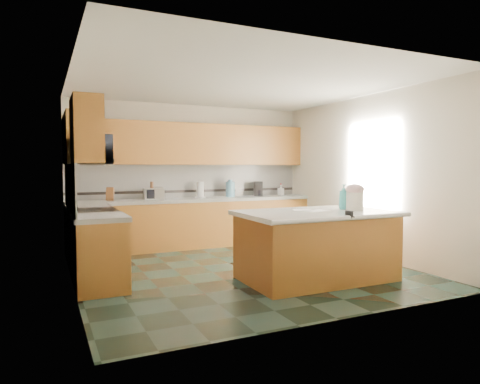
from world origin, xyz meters
TOP-DOWN VIEW (x-y plane):
  - floor at (0.00, 0.00)m, footprint 4.60×4.60m
  - ceiling at (0.00, 0.00)m, footprint 4.60×4.60m
  - wall_back at (0.00, 2.32)m, footprint 4.60×0.04m
  - wall_front at (0.00, -2.32)m, footprint 4.60×0.04m
  - wall_left at (-2.32, 0.00)m, footprint 0.04×4.60m
  - wall_right at (2.32, 0.00)m, footprint 0.04×4.60m
  - back_base_cab at (0.00, 2.00)m, footprint 4.60×0.60m
  - back_countertop at (0.00, 2.00)m, footprint 4.60×0.64m
  - back_upper_cab at (0.00, 2.13)m, footprint 4.60×0.33m
  - back_backsplash at (0.00, 2.29)m, footprint 4.60×0.02m
  - back_accent_band at (0.00, 2.28)m, footprint 4.60×0.01m
  - left_base_cab_rear at (-2.00, 1.29)m, footprint 0.60×0.82m
  - left_counter_rear at (-2.00, 1.29)m, footprint 0.64×0.82m
  - left_base_cab_front at (-2.00, -0.24)m, footprint 0.60×0.72m
  - left_counter_front at (-2.00, -0.24)m, footprint 0.64×0.72m
  - left_backsplash at (-2.29, 0.55)m, footprint 0.02×2.30m
  - left_accent_band at (-2.28, 0.55)m, footprint 0.01×2.30m
  - left_upper_cab_rear at (-2.13, 1.42)m, footprint 0.33×1.09m
  - left_upper_cab_front at (-2.13, -0.24)m, footprint 0.33×0.72m
  - range_body at (-2.00, 0.50)m, footprint 0.60×0.76m
  - range_oven_door at (-1.71, 0.50)m, footprint 0.02×0.68m
  - range_cooktop at (-2.00, 0.50)m, footprint 0.62×0.78m
  - range_handle at (-1.68, 0.50)m, footprint 0.02×0.66m
  - range_backguard at (-2.26, 0.50)m, footprint 0.06×0.76m
  - microwave at (-2.00, 0.50)m, footprint 0.50×0.73m
  - island_base at (0.69, -0.93)m, footprint 1.96×1.13m
  - island_top at (0.69, -0.93)m, footprint 2.06×1.23m
  - island_bullnose at (0.69, -1.53)m, footprint 2.05×0.07m
  - treat_jar at (1.24, -1.03)m, footprint 0.27×0.27m
  - treat_jar_lid at (1.24, -1.03)m, footprint 0.25×0.25m
  - treat_jar_knob at (1.24, -1.03)m, footprint 0.08×0.03m
  - treat_jar_knob_end_l at (1.19, -1.03)m, footprint 0.04×0.04m
  - treat_jar_knob_end_r at (1.28, -1.03)m, footprint 0.04×0.04m
  - soap_bottle_island at (1.16, -0.88)m, footprint 0.15×0.15m
  - paper_sheet_a at (0.71, -0.91)m, footprint 0.34×0.28m
  - paper_sheet_b at (0.59, -0.74)m, footprint 0.31×0.28m
  - clamp_body at (0.75, -1.51)m, footprint 0.05×0.10m
  - clamp_handle at (0.75, -1.57)m, footprint 0.02×0.07m
  - knife_block at (-1.56, 2.05)m, footprint 0.17×0.20m
  - utensil_crock at (-0.82, 2.08)m, footprint 0.10×0.10m
  - utensil_bundle at (-0.82, 2.08)m, footprint 0.06×0.06m
  - toaster_oven at (-0.79, 2.05)m, footprint 0.38×0.28m
  - toaster_oven_door at (-0.79, 1.94)m, footprint 0.31×0.01m
  - paper_towel at (0.12, 2.10)m, footprint 0.14×0.14m
  - paper_towel_base at (0.12, 2.10)m, footprint 0.20×0.20m
  - water_jug at (0.73, 2.06)m, footprint 0.18×0.18m
  - water_jug_neck at (0.73, 2.06)m, footprint 0.08×0.08m
  - coffee_maker at (1.36, 2.08)m, footprint 0.23×0.24m
  - coffee_carafe at (1.36, 2.04)m, footprint 0.12×0.12m
  - soap_bottle_back at (1.88, 2.05)m, footprint 0.13×0.13m
  - soap_back_cap at (1.88, 2.05)m, footprint 0.02×0.02m
  - window_light_proxy at (2.29, -0.20)m, footprint 0.02×1.40m

SIDE VIEW (x-z plane):
  - floor at x=0.00m, z-range 0.00..0.00m
  - range_oven_door at x=-1.71m, z-range 0.12..0.68m
  - back_base_cab at x=0.00m, z-range 0.00..0.86m
  - left_base_cab_rear at x=-2.00m, z-range 0.00..0.86m
  - left_base_cab_front at x=-2.00m, z-range 0.00..0.86m
  - island_base at x=0.69m, z-range 0.00..0.86m
  - range_body at x=-2.00m, z-range 0.00..0.88m
  - range_handle at x=-1.68m, z-range 0.77..0.79m
  - back_countertop at x=0.00m, z-range 0.86..0.92m
  - left_counter_rear at x=-2.00m, z-range 0.86..0.92m
  - left_counter_front at x=-2.00m, z-range 0.86..0.92m
  - island_top at x=0.69m, z-range 0.86..0.92m
  - island_bullnose at x=0.69m, z-range 0.86..0.92m
  - range_cooktop at x=-2.00m, z-range 0.88..0.92m
  - clamp_handle at x=0.75m, z-range 0.90..0.92m
  - paper_sheet_a at x=0.71m, z-range 0.92..0.92m
  - paper_sheet_b at x=0.59m, z-range 0.92..0.92m
  - paper_towel_base at x=0.12m, z-range 0.92..0.93m
  - clamp_body at x=0.75m, z-range 0.88..0.98m
  - coffee_carafe at x=1.36m, z-range 0.92..1.04m
  - utensil_crock at x=-0.82m, z-range 0.92..1.05m
  - range_backguard at x=-2.26m, z-range 0.93..1.11m
  - toaster_oven at x=-0.79m, z-range 0.92..1.12m
  - toaster_oven_door at x=-0.79m, z-range 0.94..1.10m
  - soap_bottle_back at x=1.88m, z-range 0.92..1.14m
  - knife_block at x=-1.56m, z-range 0.91..1.16m
  - back_accent_band at x=0.00m, z-range 1.02..1.06m
  - left_accent_band at x=-2.28m, z-range 1.02..1.06m
  - treat_jar at x=1.24m, z-range 0.92..1.16m
  - coffee_maker at x=1.36m, z-range 0.92..1.21m
  - water_jug at x=0.73m, z-range 0.92..1.22m
  - paper_towel at x=0.12m, z-range 0.92..1.22m
  - soap_bottle_island at x=1.16m, z-range 0.92..1.27m
  - utensil_bundle at x=-0.82m, z-range 1.05..1.24m
  - soap_back_cap at x=1.88m, z-range 1.14..1.17m
  - treat_jar_lid at x=1.24m, z-range 1.12..1.28m
  - back_backsplash at x=0.00m, z-range 0.92..1.55m
  - left_backsplash at x=-2.29m, z-range 0.92..1.55m
  - water_jug_neck at x=0.73m, z-range 1.22..1.26m
  - treat_jar_knob at x=1.24m, z-range 1.24..1.27m
  - treat_jar_knob_end_l at x=1.19m, z-range 1.23..1.28m
  - treat_jar_knob_end_r at x=1.28m, z-range 1.23..1.28m
  - wall_back at x=0.00m, z-range 0.00..2.70m
  - wall_front at x=0.00m, z-range 0.00..2.70m
  - wall_left at x=-2.32m, z-range 0.00..2.70m
  - wall_right at x=2.32m, z-range 0.00..2.70m
  - window_light_proxy at x=2.29m, z-range 0.95..2.05m
  - microwave at x=-2.00m, z-range 1.53..1.94m
  - back_upper_cab at x=0.00m, z-range 1.55..2.33m
  - left_upper_cab_rear at x=-2.13m, z-range 1.55..2.33m
  - left_upper_cab_front at x=-2.13m, z-range 1.55..2.33m
  - ceiling at x=0.00m, z-range 2.70..2.70m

